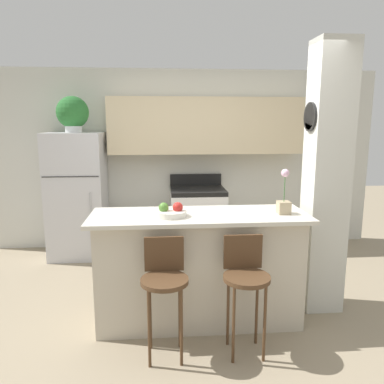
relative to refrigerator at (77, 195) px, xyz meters
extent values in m
plane|color=gray|center=(1.47, -1.88, -0.84)|extent=(14.00, 14.00, 0.00)
cube|color=silver|center=(1.47, 0.38, 0.43)|extent=(5.60, 0.06, 2.55)
cube|color=beige|center=(1.77, 0.19, 0.93)|extent=(2.70, 0.32, 0.77)
cube|color=white|center=(1.64, 0.21, 0.70)|extent=(0.73, 0.28, 0.12)
cube|color=silver|center=(2.69, -1.70, 0.43)|extent=(0.36, 0.32, 2.55)
cylinder|color=black|center=(2.50, -1.70, 1.02)|extent=(0.02, 0.26, 0.26)
cylinder|color=white|center=(2.49, -1.70, 1.02)|extent=(0.01, 0.23, 0.23)
cube|color=beige|center=(1.47, -1.88, -0.35)|extent=(1.80, 0.54, 0.98)
cube|color=beige|center=(1.47, -1.88, 0.16)|extent=(1.92, 0.66, 0.04)
cube|color=silver|center=(0.00, 0.00, -0.27)|extent=(0.74, 0.65, 1.14)
cube|color=silver|center=(0.00, 0.00, 0.57)|extent=(0.74, 0.65, 0.54)
cube|color=#333333|center=(0.00, -0.33, 0.30)|extent=(0.70, 0.01, 0.01)
cylinder|color=#B2B2B7|center=(0.24, -0.34, -0.21)|extent=(0.02, 0.02, 0.63)
cube|color=white|center=(1.64, 0.01, -0.42)|extent=(0.75, 0.66, 0.85)
cube|color=black|center=(1.64, 0.01, 0.04)|extent=(0.75, 0.66, 0.06)
cube|color=black|center=(1.64, 0.31, 0.15)|extent=(0.75, 0.04, 0.16)
cube|color=black|center=(1.64, -0.33, -0.37)|extent=(0.45, 0.01, 0.27)
cylinder|color=#4C331E|center=(1.15, -2.40, -0.21)|extent=(0.37, 0.37, 0.03)
cube|color=#4C331E|center=(1.15, -2.25, -0.05)|extent=(0.31, 0.02, 0.28)
cylinder|color=#4C331E|center=(1.03, -2.52, -0.53)|extent=(0.02, 0.02, 0.62)
cylinder|color=#4C331E|center=(1.27, -2.52, -0.53)|extent=(0.02, 0.02, 0.62)
cylinder|color=#4C331E|center=(1.03, -2.28, -0.53)|extent=(0.02, 0.02, 0.62)
cylinder|color=#4C331E|center=(1.27, -2.28, -0.53)|extent=(0.02, 0.02, 0.62)
cylinder|color=#4C331E|center=(1.78, -2.40, -0.21)|extent=(0.37, 0.37, 0.03)
cube|color=#4C331E|center=(1.78, -2.25, -0.05)|extent=(0.31, 0.02, 0.28)
cylinder|color=#4C331E|center=(1.66, -2.52, -0.53)|extent=(0.02, 0.02, 0.62)
cylinder|color=#4C331E|center=(1.90, -2.52, -0.53)|extent=(0.02, 0.02, 0.62)
cylinder|color=#4C331E|center=(1.66, -2.28, -0.53)|extent=(0.02, 0.02, 0.62)
cylinder|color=#4C331E|center=(1.90, -2.28, -0.53)|extent=(0.02, 0.02, 0.62)
cylinder|color=silver|center=(0.00, 0.00, 0.89)|extent=(0.21, 0.21, 0.10)
sphere|color=#286B2D|center=(0.00, 0.00, 1.10)|extent=(0.42, 0.42, 0.42)
cube|color=tan|center=(2.21, -1.93, 0.23)|extent=(0.11, 0.11, 0.11)
cylinder|color=#386633|center=(2.21, -1.93, 0.40)|extent=(0.01, 0.01, 0.23)
sphere|color=#E5B2D1|center=(2.21, -1.93, 0.54)|extent=(0.07, 0.07, 0.07)
cylinder|color=silver|center=(1.21, -1.94, 0.20)|extent=(0.27, 0.27, 0.05)
sphere|color=red|center=(1.27, -1.94, 0.26)|extent=(0.09, 0.09, 0.09)
sphere|color=#4C7F2D|center=(1.15, -1.94, 0.26)|extent=(0.09, 0.09, 0.09)
cylinder|color=black|center=(0.59, -0.22, -0.65)|extent=(0.28, 0.28, 0.38)
camera|label=1|loc=(1.14, -5.07, 0.98)|focal=35.00mm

